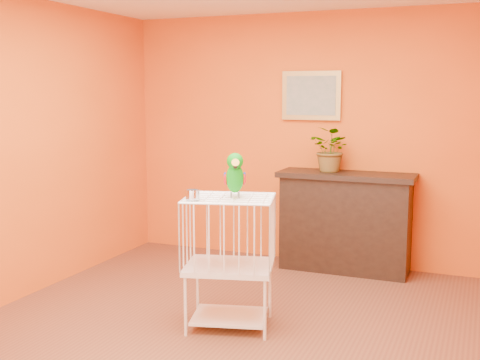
% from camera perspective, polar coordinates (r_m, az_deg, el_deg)
% --- Properties ---
extents(ground, '(4.50, 4.50, 0.00)m').
position_cam_1_polar(ground, '(4.55, -1.42, -14.75)').
color(ground, brown).
rests_on(ground, ground).
extents(room_shell, '(4.50, 4.50, 4.50)m').
position_cam_1_polar(room_shell, '(4.19, -1.49, 5.57)').
color(room_shell, '#E15915').
rests_on(room_shell, ground).
extents(console_cabinet, '(1.34, 0.48, 1.00)m').
position_cam_1_polar(console_cabinet, '(6.12, 9.93, -3.93)').
color(console_cabinet, black).
rests_on(console_cabinet, ground).
extents(potted_plant, '(0.56, 0.58, 0.35)m').
position_cam_1_polar(potted_plant, '(6.03, 8.63, 2.39)').
color(potted_plant, '#26722D').
rests_on(potted_plant, console_cabinet).
extents(framed_picture, '(0.62, 0.04, 0.50)m').
position_cam_1_polar(framed_picture, '(6.28, 6.77, 7.95)').
color(framed_picture, '#AD833E').
rests_on(framed_picture, room_shell).
extents(birdcage, '(0.76, 0.65, 1.01)m').
position_cam_1_polar(birdcage, '(4.59, -1.03, -7.62)').
color(birdcage, white).
rests_on(birdcage, ground).
extents(feed_cup, '(0.10, 0.10, 0.07)m').
position_cam_1_polar(feed_cup, '(4.37, -4.51, -1.39)').
color(feed_cup, silver).
rests_on(feed_cup, birdcage).
extents(parrot, '(0.20, 0.30, 0.34)m').
position_cam_1_polar(parrot, '(4.42, -0.49, 0.48)').
color(parrot, '#59544C').
rests_on(parrot, birdcage).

